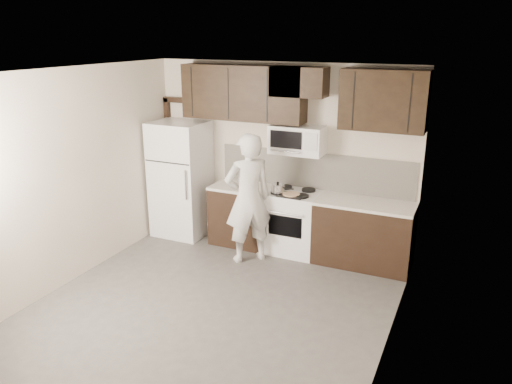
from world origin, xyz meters
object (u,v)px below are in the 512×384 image
Objects in this scene: stove at (293,222)px; person at (248,199)px; microwave at (297,140)px; refrigerator at (181,179)px.

person is (-0.46, -0.53, 0.45)m from stove.
microwave is 0.42× the size of person.
refrigerator is at bearing -178.49° from stove.
person is (1.39, -0.48, 0.01)m from refrigerator.
microwave is at bearing 5.15° from refrigerator.
refrigerator is (-1.85, -0.05, 0.44)m from stove.
microwave is 1.09m from person.
stove is 0.52× the size of refrigerator.
microwave reaches higher than person.
microwave is at bearing 90.10° from stove.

